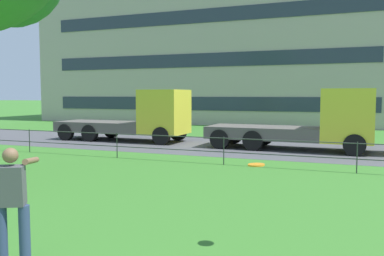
% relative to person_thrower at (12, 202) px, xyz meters
% --- Properties ---
extents(street_strip, '(80.00, 7.04, 0.01)m').
position_rel_person_thrower_xyz_m(street_strip, '(0.29, 14.54, -0.93)').
color(street_strip, '#4C4C51').
rests_on(street_strip, ground).
extents(park_fence, '(35.31, 0.04, 1.00)m').
position_rel_person_thrower_xyz_m(park_fence, '(0.29, 9.45, -0.26)').
color(park_fence, '#333833').
rests_on(park_fence, ground).
extents(person_thrower, '(0.46, 0.86, 1.73)m').
position_rel_person_thrower_xyz_m(person_thrower, '(0.00, 0.00, 0.00)').
color(person_thrower, navy).
rests_on(person_thrower, ground).
extents(frisbee, '(0.35, 0.35, 0.04)m').
position_rel_person_thrower_xyz_m(frisbee, '(3.14, 1.92, 0.44)').
color(frisbee, orange).
extents(flatbed_truck_far_left, '(7.30, 2.43, 2.75)m').
position_rel_person_thrower_xyz_m(flatbed_truck_far_left, '(-6.08, 14.88, 0.28)').
color(flatbed_truck_far_left, yellow).
rests_on(flatbed_truck_far_left, ground).
extents(flatbed_truck_center, '(7.36, 2.60, 2.75)m').
position_rel_person_thrower_xyz_m(flatbed_truck_center, '(2.87, 14.46, 0.28)').
color(flatbed_truck_center, yellow).
rests_on(flatbed_truck_center, ground).
extents(apartment_building_background, '(32.86, 10.74, 14.54)m').
position_rel_person_thrower_xyz_m(apartment_building_background, '(-7.34, 32.48, 6.34)').
color(apartment_building_background, '#ADA393').
rests_on(apartment_building_background, ground).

